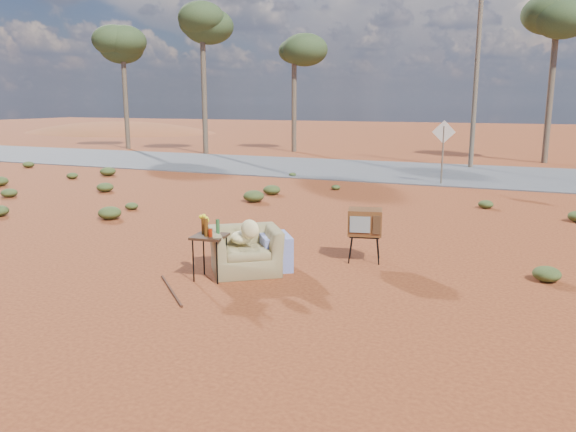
% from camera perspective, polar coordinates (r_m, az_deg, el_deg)
% --- Properties ---
extents(ground, '(140.00, 140.00, 0.00)m').
position_cam_1_polar(ground, '(9.14, -4.45, -6.49)').
color(ground, '#98431E').
rests_on(ground, ground).
extents(highway, '(140.00, 7.00, 0.04)m').
position_cam_1_polar(highway, '(23.24, 12.58, 4.39)').
color(highway, '#565659').
rests_on(highway, ground).
extents(dirt_mound, '(26.00, 18.00, 2.00)m').
position_cam_1_polar(dirt_mound, '(53.88, -16.76, 8.12)').
color(dirt_mound, '#974424').
rests_on(dirt_mound, ground).
extents(armchair, '(1.48, 1.48, 1.01)m').
position_cam_1_polar(armchair, '(9.47, -3.80, -2.87)').
color(armchair, olive).
rests_on(armchair, ground).
extents(tv_unit, '(0.68, 0.59, 0.95)m').
position_cam_1_polar(tv_unit, '(10.07, 7.83, -0.69)').
color(tv_unit, black).
rests_on(tv_unit, ground).
extents(side_table, '(0.57, 0.57, 1.03)m').
position_cam_1_polar(side_table, '(9.08, -8.10, -1.73)').
color(side_table, '#362113').
rests_on(side_table, ground).
extents(rusty_bar, '(1.08, 1.07, 0.04)m').
position_cam_1_polar(rusty_bar, '(8.75, -11.77, -7.39)').
color(rusty_bar, '#451E12').
rests_on(rusty_bar, ground).
extents(road_sign, '(0.78, 0.06, 2.19)m').
position_cam_1_polar(road_sign, '(19.92, 15.50, 7.37)').
color(road_sign, brown).
rests_on(road_sign, ground).
extents(eucalyptus_far_left, '(3.20, 3.20, 7.10)m').
position_cam_1_polar(eucalyptus_far_left, '(35.51, -16.46, 16.18)').
color(eucalyptus_far_left, brown).
rests_on(eucalyptus_far_left, ground).
extents(eucalyptus_left, '(3.20, 3.20, 8.10)m').
position_cam_1_polar(eucalyptus_left, '(31.40, -8.73, 18.96)').
color(eucalyptus_left, brown).
rests_on(eucalyptus_left, ground).
extents(eucalyptus_near_left, '(3.20, 3.20, 6.60)m').
position_cam_1_polar(eucalyptus_near_left, '(32.15, 0.63, 16.28)').
color(eucalyptus_near_left, brown).
rests_on(eucalyptus_near_left, ground).
extents(eucalyptus_center, '(3.20, 3.20, 7.60)m').
position_cam_1_polar(eucalyptus_center, '(28.97, 25.68, 17.65)').
color(eucalyptus_center, brown).
rests_on(eucalyptus_center, ground).
extents(utility_pole_center, '(1.40, 0.20, 8.00)m').
position_cam_1_polar(utility_pole_center, '(25.34, 18.62, 14.00)').
color(utility_pole_center, brown).
rests_on(utility_pole_center, ground).
extents(scrub_patch, '(17.49, 8.07, 0.33)m').
position_cam_1_polar(scrub_patch, '(13.32, 0.97, -0.05)').
color(scrub_patch, '#445224').
rests_on(scrub_patch, ground).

